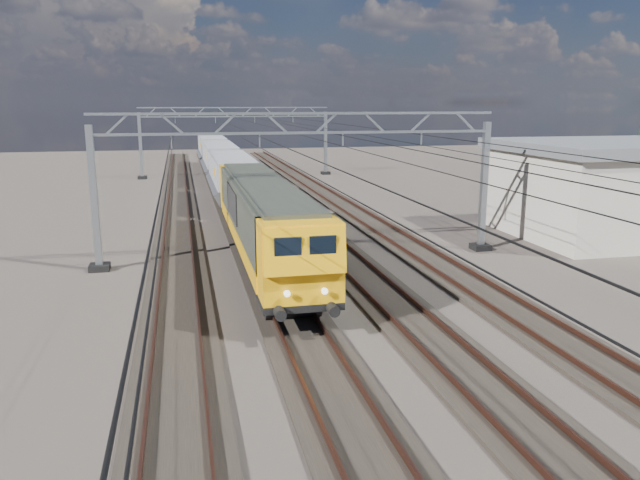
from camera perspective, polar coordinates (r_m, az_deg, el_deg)
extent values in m
plane|color=black|center=(26.91, 0.02, -3.83)|extent=(160.00, 160.00, 0.00)
cube|color=black|center=(26.30, -12.89, -4.40)|extent=(2.60, 140.00, 0.12)
cube|color=#4F2B1F|center=(26.27, -14.48, -4.14)|extent=(0.08, 140.00, 0.16)
cube|color=#4F2B1F|center=(26.25, -11.33, -3.99)|extent=(0.08, 140.00, 0.16)
cube|color=black|center=(26.54, -4.21, -3.95)|extent=(2.60, 140.00, 0.12)
cube|color=#4F2B1F|center=(26.41, -5.76, -3.71)|extent=(0.08, 140.00, 0.16)
cube|color=#4F2B1F|center=(26.61, -2.68, -3.54)|extent=(0.08, 140.00, 0.16)
cube|color=black|center=(27.38, 4.11, -3.44)|extent=(2.60, 140.00, 0.12)
cube|color=#4F2B1F|center=(27.14, 2.66, -3.21)|extent=(0.08, 140.00, 0.16)
cube|color=#4F2B1F|center=(27.54, 5.56, -3.02)|extent=(0.08, 140.00, 0.16)
cube|color=black|center=(28.75, 11.79, -2.90)|extent=(2.60, 140.00, 0.12)
cube|color=#4F2B1F|center=(28.42, 10.48, -2.69)|extent=(0.08, 140.00, 0.16)
cube|color=#4F2B1F|center=(29.01, 13.10, -2.50)|extent=(0.08, 140.00, 0.16)
cube|color=#969DA3|center=(29.77, -19.94, 3.51)|extent=(0.30, 0.30, 6.60)
cube|color=#969DA3|center=(33.16, 14.75, 4.69)|extent=(0.30, 0.30, 6.60)
cube|color=black|center=(30.38, -19.50, -2.36)|extent=(0.90, 0.90, 0.30)
cube|color=black|center=(33.71, 14.45, -0.62)|extent=(0.90, 0.90, 0.30)
cube|color=#969DA3|center=(29.75, -1.69, 11.50)|extent=(19.30, 0.18, 0.12)
cube|color=#969DA3|center=(29.78, -1.68, 9.77)|extent=(19.30, 0.18, 0.12)
cube|color=#969DA3|center=(29.35, -18.09, 10.01)|extent=(1.03, 0.10, 0.94)
cube|color=#969DA3|center=(29.23, -13.38, 10.27)|extent=(1.03, 0.10, 0.94)
cube|color=#969DA3|center=(29.30, -8.66, 10.47)|extent=(1.03, 0.10, 0.94)
cube|color=#969DA3|center=(29.56, -3.99, 10.60)|extent=(1.03, 0.10, 0.94)
cube|color=#969DA3|center=(30.01, 0.58, 10.65)|extent=(1.03, 0.10, 0.94)
cube|color=#969DA3|center=(30.63, 4.99, 10.64)|extent=(1.03, 0.10, 0.94)
cube|color=#969DA3|center=(31.43, 9.19, 10.58)|extent=(1.03, 0.10, 0.94)
cube|color=#969DA3|center=(32.38, 13.17, 10.47)|extent=(1.03, 0.10, 0.94)
cube|color=#969DA3|center=(29.26, -13.43, 8.75)|extent=(0.06, 0.06, 0.65)
cube|color=#969DA3|center=(29.48, -5.54, 9.06)|extent=(0.06, 0.06, 0.65)
cube|color=#969DA3|center=(30.24, 2.10, 9.19)|extent=(0.06, 0.06, 0.65)
cube|color=#969DA3|center=(31.48, 9.25, 9.17)|extent=(0.06, 0.06, 0.65)
cube|color=#969DA3|center=(65.46, -16.09, 8.26)|extent=(0.30, 0.30, 6.60)
cube|color=#969DA3|center=(67.07, 0.51, 8.83)|extent=(0.30, 0.30, 6.60)
cube|color=black|center=(65.74, -15.93, 5.52)|extent=(0.90, 0.90, 0.30)
cube|color=black|center=(67.35, 0.51, 6.15)|extent=(0.90, 0.90, 0.30)
cube|color=#969DA3|center=(65.45, -7.79, 11.91)|extent=(19.30, 0.18, 0.12)
cube|color=#969DA3|center=(65.47, -7.77, 11.12)|extent=(19.30, 0.18, 0.12)
cube|color=#969DA3|center=(65.27, -15.21, 11.20)|extent=(1.03, 0.10, 0.94)
cube|color=#969DA3|center=(65.22, -13.08, 11.31)|extent=(1.03, 0.10, 0.94)
cube|color=#969DA3|center=(65.25, -10.96, 11.41)|extent=(1.03, 0.10, 0.94)
cube|color=#969DA3|center=(65.37, -8.84, 11.48)|extent=(1.03, 0.10, 0.94)
cube|color=#969DA3|center=(65.57, -6.72, 11.55)|extent=(1.03, 0.10, 0.94)
cube|color=#969DA3|center=(65.86, -4.63, 11.59)|extent=(1.03, 0.10, 0.94)
cube|color=#969DA3|center=(66.23, -2.55, 11.63)|extent=(1.03, 0.10, 0.94)
cube|color=#969DA3|center=(66.69, -0.50, 11.64)|extent=(1.03, 0.10, 0.94)
cube|color=#969DA3|center=(65.23, -13.11, 10.63)|extent=(0.06, 0.06, 0.65)
cube|color=#969DA3|center=(65.33, -9.54, 10.78)|extent=(0.06, 0.06, 0.65)
cube|color=#969DA3|center=(65.68, -5.99, 10.89)|extent=(0.06, 0.06, 0.65)
cube|color=#969DA3|center=(66.26, -2.49, 10.96)|extent=(0.06, 0.06, 0.65)
cylinder|color=black|center=(33.27, -13.33, 8.60)|extent=(0.03, 140.00, 0.03)
cylinder|color=black|center=(33.25, -13.38, 9.46)|extent=(0.03, 140.00, 0.03)
cylinder|color=black|center=(33.47, -6.39, 8.88)|extent=(0.03, 140.00, 0.03)
cylinder|color=black|center=(33.44, -6.41, 9.73)|extent=(0.03, 140.00, 0.03)
cylinder|color=black|center=(34.13, 0.38, 9.02)|extent=(0.03, 140.00, 0.03)
cylinder|color=black|center=(34.11, 0.38, 9.86)|extent=(0.03, 140.00, 0.03)
cylinder|color=black|center=(35.24, 6.81, 9.04)|extent=(0.03, 140.00, 0.03)
cylinder|color=black|center=(35.22, 6.83, 9.86)|extent=(0.03, 140.00, 0.03)
cube|color=black|center=(23.30, -3.07, -4.52)|extent=(2.20, 3.60, 0.60)
cube|color=black|center=(35.82, -6.52, 1.44)|extent=(2.20, 3.60, 0.60)
cube|color=black|center=(29.42, -5.18, -0.19)|extent=(2.65, 20.00, 0.25)
cube|color=black|center=(29.51, -5.16, -0.91)|extent=(2.20, 4.50, 0.75)
cube|color=#2C3129|center=(29.15, -5.23, 2.54)|extent=(2.65, 17.00, 2.60)
cube|color=#FBAC0D|center=(29.20, -7.81, 0.49)|extent=(0.04, 17.00, 0.60)
cube|color=#FBAC0D|center=(29.53, -2.61, 0.73)|extent=(0.04, 17.00, 0.60)
cube|color=black|center=(29.94, -8.07, 3.41)|extent=(0.05, 5.00, 1.40)
cube|color=black|center=(30.26, -2.94, 3.61)|extent=(0.05, 5.00, 1.40)
cube|color=#2C3129|center=(28.94, -5.29, 5.21)|extent=(2.25, 18.00, 0.15)
cube|color=#FBAC0D|center=(20.34, -1.91, -1.76)|extent=(2.65, 1.80, 2.60)
cube|color=#FBAC0D|center=(19.32, -1.40, -1.00)|extent=(2.60, 0.46, 1.52)
cube|color=black|center=(19.10, -2.96, -0.86)|extent=(0.85, 0.08, 0.75)
cube|color=black|center=(19.31, 0.25, -0.69)|extent=(0.85, 0.08, 0.75)
cylinder|color=black|center=(19.48, -3.70, -6.74)|extent=(0.36, 0.50, 0.36)
cylinder|color=black|center=(19.79, 1.20, -6.40)|extent=(0.36, 0.50, 0.36)
cylinder|color=white|center=(19.42, -3.04, -4.92)|extent=(0.20, 0.08, 0.20)
cylinder|color=white|center=(19.64, 0.43, -4.70)|extent=(0.20, 0.08, 0.20)
cube|color=#FBAC0D|center=(38.09, -7.01, 4.83)|extent=(2.65, 1.80, 2.60)
cube|color=#FBAC0D|center=(38.97, -7.17, 5.74)|extent=(2.60, 0.46, 1.52)
cube|color=black|center=(39.01, -8.00, 5.87)|extent=(0.85, 0.08, 0.75)
cube|color=black|center=(39.11, -6.38, 5.93)|extent=(0.85, 0.08, 0.75)
cylinder|color=black|center=(39.41, -8.36, 2.99)|extent=(0.36, 0.50, 0.36)
cylinder|color=black|center=(39.56, -5.90, 3.09)|extent=(0.36, 0.50, 0.36)
cylinder|color=white|center=(39.23, -8.01, 3.84)|extent=(0.20, 0.08, 0.20)
cylinder|color=white|center=(39.35, -6.27, 3.91)|extent=(0.20, 0.08, 0.20)
cube|color=black|center=(42.40, -7.50, 3.09)|extent=(2.20, 2.60, 0.55)
cube|color=black|center=(51.27, -8.42, 4.67)|extent=(2.20, 2.60, 0.55)
cube|color=black|center=(46.78, -8.01, 4.39)|extent=(2.40, 13.00, 0.20)
cube|color=gray|center=(46.57, -8.08, 6.49)|extent=(2.80, 12.00, 1.80)
cube|color=#47494F|center=(46.65, -9.20, 4.91)|extent=(1.48, 12.00, 1.36)
cube|color=#47494F|center=(46.80, -6.87, 5.01)|extent=(1.48, 12.00, 1.36)
cube|color=#FBAC0D|center=(43.49, -9.63, 6.15)|extent=(0.04, 1.20, 0.50)
cube|color=black|center=(56.42, -8.82, 5.36)|extent=(2.20, 2.60, 0.55)
cube|color=black|center=(65.35, -9.36, 6.30)|extent=(2.20, 2.60, 0.55)
cube|color=black|center=(60.84, -9.12, 6.20)|extent=(2.40, 13.00, 0.20)
cube|color=gray|center=(60.68, -9.18, 7.81)|extent=(2.80, 12.00, 1.80)
cube|color=#47494F|center=(60.74, -10.03, 6.60)|extent=(1.48, 12.00, 1.36)
cube|color=#47494F|center=(60.86, -8.24, 6.68)|extent=(1.48, 12.00, 1.36)
cube|color=#FBAC0D|center=(57.62, -10.41, 7.63)|extent=(0.04, 1.20, 0.50)
cube|color=black|center=(70.51, -9.61, 6.73)|extent=(2.20, 2.60, 0.55)
cube|color=black|center=(79.46, -9.97, 7.34)|extent=(2.20, 2.60, 0.55)
cube|color=black|center=(74.95, -9.81, 7.33)|extent=(2.40, 13.00, 0.20)
cube|color=gray|center=(74.83, -9.86, 8.64)|extent=(2.80, 12.00, 1.80)
cube|color=#47494F|center=(74.88, -10.56, 7.66)|extent=(1.48, 12.00, 1.36)
cube|color=#47494F|center=(74.97, -9.10, 7.71)|extent=(1.48, 12.00, 1.36)
cube|color=#FBAC0D|center=(71.77, -10.89, 8.52)|extent=(0.04, 1.20, 0.50)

